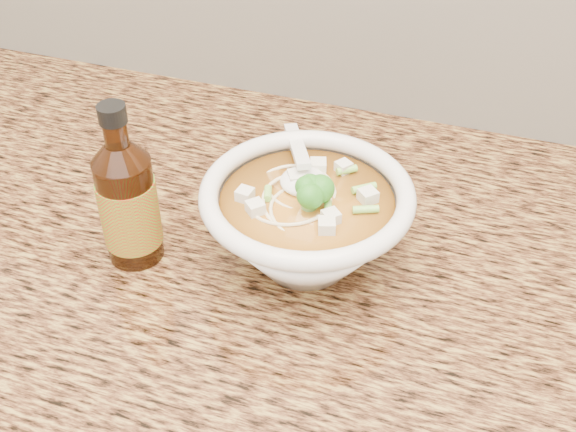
% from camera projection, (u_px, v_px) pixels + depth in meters
% --- Properties ---
extents(counter_slab, '(4.00, 0.68, 0.04)m').
position_uv_depth(counter_slab, '(394.00, 286.00, 0.77)').
color(counter_slab, olive).
rests_on(counter_slab, cabinet).
extents(soup_bowl, '(0.22, 0.24, 0.12)m').
position_uv_depth(soup_bowl, '(307.00, 224.00, 0.74)').
color(soup_bowl, white).
rests_on(soup_bowl, counter_slab).
extents(hot_sauce_bottle, '(0.07, 0.07, 0.18)m').
position_uv_depth(hot_sauce_bottle, '(128.00, 203.00, 0.73)').
color(hot_sauce_bottle, '#371807').
rests_on(hot_sauce_bottle, counter_slab).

